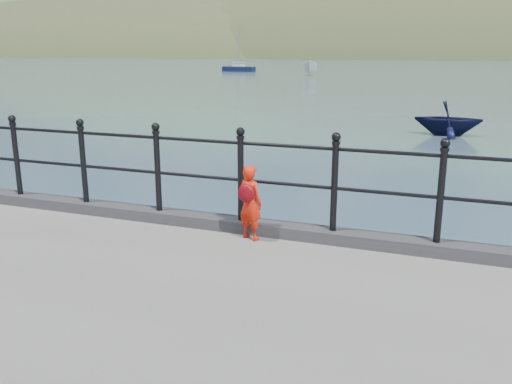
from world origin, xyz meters
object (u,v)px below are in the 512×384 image
at_px(child, 250,202).
at_px(sailboat_left, 239,69).
at_px(railing, 198,165).
at_px(launch_white, 310,68).
at_px(launch_navy, 448,118).

xyz_separation_m(child, sailboat_left, (-28.13, 68.55, -1.14)).
xyz_separation_m(railing, launch_white, (-14.60, 60.46, -0.90)).
bearing_deg(launch_white, railing, -90.09).
bearing_deg(launch_white, sailboat_left, 134.70).
bearing_deg(launch_white, child, -89.41).
height_order(railing, sailboat_left, sailboat_left).
relative_size(launch_navy, sailboat_left, 0.36).
bearing_deg(sailboat_left, child, -61.47).
height_order(child, sailboat_left, sailboat_left).
xyz_separation_m(railing, child, (0.82, -0.26, -0.35)).
bearing_deg(launch_navy, launch_white, 19.61).
distance_m(launch_white, launch_navy, 47.71).
relative_size(launch_white, launch_navy, 1.92).
xyz_separation_m(launch_navy, sailboat_left, (-30.06, 52.27, -0.32)).
bearing_deg(child, railing, 2.64).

